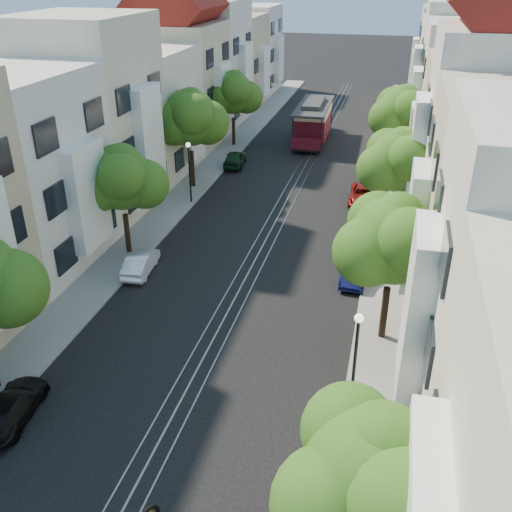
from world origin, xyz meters
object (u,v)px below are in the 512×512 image
Objects in this scene: tree_w_d at (234,94)px; lamp_west at (189,163)px; tree_w_b at (122,180)px; parked_car_w_near at (11,407)px; tree_w_c at (191,119)px; tree_e_c at (400,163)px; tree_e_d at (403,114)px; tree_e_b at (394,242)px; tree_e_a at (378,482)px; parked_car_w_mid at (141,263)px; cable_car at (313,120)px; parked_car_e_mid at (356,269)px; parked_car_w_far at (235,159)px; lamp_east at (356,349)px; parked_car_e_far at (363,195)px.

lamp_west is at bearing -86.56° from tree_w_d.
parked_car_w_near is at bearing -83.32° from tree_w_b.
tree_w_c is at bearing 105.75° from lamp_west.
tree_e_c is 1.04× the size of tree_w_b.
tree_e_b is at bearing -90.00° from tree_e_d.
tree_e_a is 0.96× the size of tree_w_d.
parked_car_w_near is (-12.84, -8.28, -4.19)m from tree_e_b.
tree_e_a is 1.86× the size of parked_car_w_mid.
cable_car reaches higher than parked_car_e_mid.
tree_w_d is (-14.40, 5.00, -0.27)m from tree_e_d.
lamp_west reaches higher than cable_car.
tree_e_b is at bearing 160.35° from parked_car_w_mid.
tree_e_d is 1.84× the size of parked_car_w_far.
tree_w_b is at bearing 78.56° from parked_car_w_far.
parked_car_e_mid is at bearing 93.98° from lamp_east.
tree_e_c reaches higher than parked_car_w_far.
tree_w_b is 0.96× the size of tree_w_d.
lamp_west is 12.05m from parked_car_e_far.
tree_e_a reaches higher than lamp_west.
lamp_east is at bearing -83.54° from parked_car_e_mid.
tree_e_b is 5.41m from lamp_east.
tree_w_d is 1.57× the size of lamp_west.
cable_car is 10.03m from parked_car_w_far.
parked_car_w_mid is at bearing -148.39° from tree_e_c.
tree_w_d is 24.30m from parked_car_w_mid.
parked_car_w_near is 1.01× the size of parked_car_w_far.
cable_car is at bearing 24.57° from tree_w_d.
lamp_east reaches higher than parked_car_w_mid.
tree_e_d is 15.60m from tree_w_c.
tree_e_a is at bearing -90.00° from tree_e_c.
tree_e_a and tree_w_b have the same top height.
parked_car_e_mid is at bearing -40.56° from tree_w_c.
tree_w_d reaches higher than parked_car_e_far.
tree_e_c is at bearing 76.77° from parked_car_e_mid.
lamp_west is 1.12× the size of parked_car_w_far.
cable_car is at bearing 104.49° from tree_e_b.
parked_car_e_far is 1.07× the size of parked_car_w_near.
tree_e_b is at bearing 90.00° from tree_e_a.
lamp_west is (-12.60, 18.00, 0.00)m from lamp_east.
tree_e_b reaches higher than lamp_east.
tree_e_c is at bearing -67.62° from parked_car_e_far.
tree_w_d is at bearing 137.44° from parked_car_e_far.
tree_w_c is at bearing 117.22° from tree_e_a.
parked_car_e_far is 1.08× the size of parked_car_w_far.
parked_car_e_far is (11.47, 2.90, -2.29)m from lamp_west.
parked_car_w_near is (-11.88, -3.31, -2.30)m from lamp_east.
tree_e_d is 1.83× the size of parked_car_w_near.
parked_car_w_far is at bearing 140.70° from tree_e_c.
tree_e_c is at bearing -68.81° from cable_car.
lamp_east is at bearing 139.73° from parked_car_w_mid.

